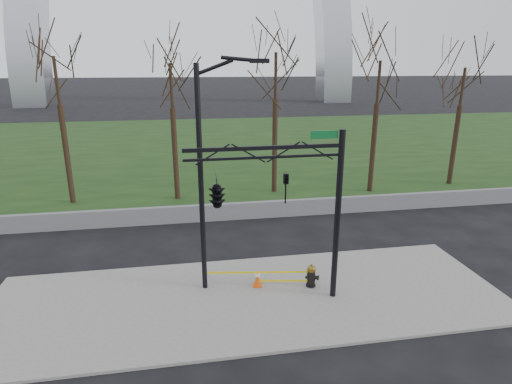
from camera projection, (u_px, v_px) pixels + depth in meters
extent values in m
plane|color=black|center=(250.00, 300.00, 14.74)|extent=(500.00, 500.00, 0.00)
cube|color=slate|center=(250.00, 298.00, 14.73)|extent=(18.00, 6.00, 0.10)
cube|color=black|center=(204.00, 144.00, 42.98)|extent=(120.00, 40.00, 0.06)
cube|color=#59595B|center=(226.00, 212.00, 22.14)|extent=(60.00, 0.30, 0.90)
cylinder|color=black|center=(311.00, 285.00, 15.44)|extent=(0.36, 0.36, 0.06)
cylinder|color=black|center=(311.00, 278.00, 15.36)|extent=(0.27, 0.27, 0.63)
cylinder|color=black|center=(317.00, 278.00, 15.29)|extent=(0.26, 0.24, 0.17)
cylinder|color=black|center=(307.00, 277.00, 15.39)|extent=(0.14, 0.14, 0.11)
cylinder|color=brown|center=(311.00, 270.00, 15.26)|extent=(0.32, 0.32, 0.06)
ellipsoid|color=brown|center=(311.00, 268.00, 15.24)|extent=(0.30, 0.30, 0.22)
cylinder|color=brown|center=(312.00, 265.00, 15.20)|extent=(0.06, 0.06, 0.08)
cube|color=#E14F0B|center=(257.00, 285.00, 15.46)|extent=(0.40, 0.40, 0.04)
cone|color=#E14F0B|center=(257.00, 278.00, 15.36)|extent=(0.25, 0.25, 0.60)
cylinder|color=white|center=(257.00, 275.00, 15.33)|extent=(0.19, 0.19, 0.09)
cylinder|color=black|center=(201.00, 185.00, 14.22)|extent=(0.18, 0.18, 8.00)
cylinder|color=black|center=(213.00, 68.00, 13.03)|extent=(1.25, 0.47, 0.56)
cylinder|color=black|center=(240.00, 59.00, 12.86)|extent=(1.19, 0.45, 0.22)
cube|color=black|center=(260.00, 61.00, 12.82)|extent=(0.64, 0.38, 0.14)
cylinder|color=black|center=(337.00, 219.00, 13.97)|extent=(0.20, 0.20, 6.00)
cube|color=black|center=(265.00, 148.00, 12.80)|extent=(5.00, 0.16, 0.12)
cube|color=black|center=(265.00, 157.00, 12.89)|extent=(5.00, 0.12, 0.08)
cube|color=#0C5926|center=(324.00, 135.00, 13.02)|extent=(0.90, 0.05, 0.25)
imported|color=black|center=(286.00, 189.00, 13.32)|extent=(0.17, 0.20, 1.00)
imported|color=black|center=(217.00, 192.00, 12.95)|extent=(0.55, 2.49, 1.00)
cube|color=yellow|center=(258.00, 272.00, 15.24)|extent=(3.86, 0.59, 0.08)
cube|color=yellow|center=(284.00, 281.00, 15.39)|extent=(1.94, 0.35, 0.08)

